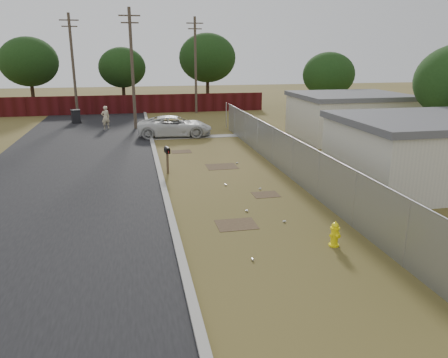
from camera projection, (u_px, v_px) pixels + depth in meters
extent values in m
plane|color=brown|center=(228.00, 183.00, 20.21)|extent=(120.00, 120.00, 0.00)
cube|color=black|center=(78.00, 153.00, 26.26)|extent=(9.00, 60.00, 0.02)
cube|color=#9A9890|center=(154.00, 148.00, 27.12)|extent=(0.25, 60.00, 0.12)
cube|color=#9A9890|center=(194.00, 137.00, 31.01)|extent=(6.20, 1.00, 0.03)
cylinder|color=#92949A|center=(407.00, 234.00, 12.08)|extent=(0.06, 0.06, 2.00)
cylinder|color=#92949A|center=(354.00, 199.00, 14.90)|extent=(0.06, 0.06, 2.00)
cylinder|color=#92949A|center=(318.00, 176.00, 17.72)|extent=(0.06, 0.06, 2.00)
cylinder|color=#92949A|center=(293.00, 159.00, 20.54)|extent=(0.06, 0.06, 2.00)
cylinder|color=#92949A|center=(273.00, 146.00, 23.36)|extent=(0.06, 0.06, 2.00)
cylinder|color=#92949A|center=(257.00, 136.00, 26.17)|extent=(0.06, 0.06, 2.00)
cylinder|color=#92949A|center=(245.00, 127.00, 28.99)|extent=(0.06, 0.06, 2.00)
cylinder|color=#92949A|center=(235.00, 121.00, 31.81)|extent=(0.06, 0.06, 2.00)
cylinder|color=#92949A|center=(226.00, 115.00, 34.63)|extent=(0.06, 0.06, 2.00)
cylinder|color=#92949A|center=(286.00, 134.00, 21.20)|extent=(0.04, 26.00, 0.04)
cube|color=gray|center=(285.00, 154.00, 21.48)|extent=(0.01, 26.00, 2.00)
cube|color=black|center=(286.00, 168.00, 21.68)|extent=(0.03, 26.00, 0.60)
cube|color=#440E10|center=(113.00, 105.00, 42.27)|extent=(30.00, 0.12, 1.80)
cylinder|color=brown|center=(132.00, 70.00, 33.20)|extent=(0.24, 0.24, 9.00)
cube|color=brown|center=(129.00, 15.00, 32.10)|extent=(1.60, 0.10, 0.10)
cube|color=brown|center=(130.00, 23.00, 32.24)|extent=(1.30, 0.10, 0.10)
cylinder|color=brown|center=(73.00, 68.00, 37.86)|extent=(0.24, 0.24, 9.00)
cube|color=brown|center=(69.00, 20.00, 36.76)|extent=(1.60, 0.10, 0.10)
cube|color=brown|center=(69.00, 26.00, 36.90)|extent=(1.30, 0.10, 0.10)
cylinder|color=brown|center=(196.00, 66.00, 41.89)|extent=(0.24, 0.24, 9.00)
cube|color=brown|center=(195.00, 23.00, 40.79)|extent=(1.60, 0.10, 0.10)
cube|color=brown|center=(195.00, 29.00, 40.93)|extent=(1.30, 0.10, 0.10)
cube|color=beige|center=(432.00, 154.00, 19.70)|extent=(8.00, 6.00, 2.80)
cube|color=#525257|center=(437.00, 120.00, 19.26)|extent=(8.32, 6.24, 0.30)
cube|color=beige|center=(348.00, 118.00, 30.33)|extent=(7.00, 6.00, 2.80)
cube|color=#525257|center=(350.00, 96.00, 29.89)|extent=(7.28, 6.24, 0.30)
cylinder|color=black|center=(33.00, 95.00, 44.26)|extent=(0.36, 0.36, 3.30)
ellipsoid|color=black|center=(29.00, 62.00, 43.35)|extent=(5.70, 5.70, 4.84)
cylinder|color=black|center=(124.00, 94.00, 47.02)|extent=(0.36, 0.36, 2.86)
ellipsoid|color=black|center=(122.00, 67.00, 46.23)|extent=(4.94, 4.94, 4.20)
cylinder|color=black|center=(208.00, 90.00, 47.75)|extent=(0.36, 0.36, 3.52)
ellipsoid|color=black|center=(207.00, 58.00, 46.78)|extent=(6.08, 6.08, 5.17)
cylinder|color=black|center=(327.00, 104.00, 39.29)|extent=(0.36, 0.36, 2.64)
ellipsoid|color=black|center=(329.00, 74.00, 38.57)|extent=(4.56, 4.56, 3.88)
cylinder|color=#FFED0D|center=(334.00, 245.00, 13.69)|extent=(0.42, 0.42, 0.06)
cylinder|color=#FFED0D|center=(334.00, 236.00, 13.61)|extent=(0.30, 0.30, 0.56)
cylinder|color=#FFED0D|center=(335.00, 228.00, 13.53)|extent=(0.38, 0.38, 0.05)
sphere|color=#FFED0D|center=(335.00, 226.00, 13.51)|extent=(0.28, 0.28, 0.22)
cylinder|color=#FFED0D|center=(336.00, 222.00, 13.47)|extent=(0.05, 0.05, 0.06)
cylinder|color=#FFED0D|center=(332.00, 235.00, 13.52)|extent=(0.13, 0.13, 0.11)
cylinder|color=#FFED0D|center=(338.00, 233.00, 13.66)|extent=(0.13, 0.13, 0.11)
cylinder|color=#FFED0D|center=(338.00, 236.00, 13.48)|extent=(0.17, 0.16, 0.13)
cube|color=brown|center=(168.00, 163.00, 21.66)|extent=(0.11, 0.11, 1.12)
cube|color=black|center=(167.00, 151.00, 21.50)|extent=(0.28, 0.56, 0.20)
cylinder|color=black|center=(167.00, 149.00, 21.47)|extent=(0.28, 0.56, 0.20)
cube|color=#B40C0E|center=(169.00, 152.00, 21.24)|extent=(0.03, 0.05, 0.11)
imported|color=silver|center=(175.00, 126.00, 31.16)|extent=(5.48, 2.93, 1.46)
imported|color=beige|center=(106.00, 118.00, 34.00)|extent=(0.78, 0.66, 1.81)
cube|color=black|center=(76.00, 117.00, 36.93)|extent=(0.82, 0.82, 1.08)
cube|color=black|center=(75.00, 110.00, 36.77)|extent=(0.90, 0.90, 0.09)
cylinder|color=black|center=(81.00, 122.00, 36.90)|extent=(0.11, 0.23, 0.22)
cylinder|color=silver|center=(284.00, 221.00, 15.56)|extent=(0.10, 0.07, 0.07)
cylinder|color=silver|center=(247.00, 211.00, 16.58)|extent=(0.12, 0.12, 0.07)
cylinder|color=silver|center=(260.00, 189.00, 19.25)|extent=(0.10, 0.07, 0.07)
cylinder|color=silver|center=(253.00, 259.00, 12.70)|extent=(0.07, 0.10, 0.07)
cylinder|color=silver|center=(237.00, 163.00, 23.68)|extent=(0.11, 0.08, 0.07)
cylinder|color=silver|center=(226.00, 185.00, 19.80)|extent=(0.12, 0.12, 0.07)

